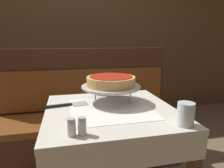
# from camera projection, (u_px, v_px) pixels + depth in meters

# --- Properties ---
(dining_table_front) EXTENTS (0.75, 0.75, 0.78)m
(dining_table_front) POSITION_uv_depth(u_px,v_px,m) (111.00, 125.00, 1.19)
(dining_table_front) COLOR beige
(dining_table_front) RESTS_ON ground_plane
(dining_table_rear) EXTENTS (0.65, 0.65, 0.77)m
(dining_table_rear) POSITION_uv_depth(u_px,v_px,m) (67.00, 79.00, 2.63)
(dining_table_rear) COLOR #1E6B33
(dining_table_rear) RESTS_ON ground_plane
(booth_bench) EXTENTS (1.71, 0.52, 1.09)m
(booth_bench) POSITION_uv_depth(u_px,v_px,m) (87.00, 129.00, 1.95)
(booth_bench) COLOR #3D2316
(booth_bench) RESTS_ON ground_plane
(back_wall_panel) EXTENTS (6.00, 0.04, 2.40)m
(back_wall_panel) POSITION_uv_depth(u_px,v_px,m) (82.00, 38.00, 2.98)
(back_wall_panel) COLOR brown
(back_wall_panel) RESTS_ON ground_plane
(pizza_pan_stand) EXTENTS (0.38, 0.38, 0.11)m
(pizza_pan_stand) POSITION_uv_depth(u_px,v_px,m) (111.00, 87.00, 1.28)
(pizza_pan_stand) COLOR #ADADB2
(pizza_pan_stand) RESTS_ON dining_table_front
(deep_dish_pizza) EXTENTS (0.31, 0.31, 0.06)m
(deep_dish_pizza) POSITION_uv_depth(u_px,v_px,m) (111.00, 81.00, 1.27)
(deep_dish_pizza) COLOR tan
(deep_dish_pizza) RESTS_ON pizza_pan_stand
(pizza_server) EXTENTS (0.27, 0.10, 0.01)m
(pizza_server) POSITION_uv_depth(u_px,v_px,m) (68.00, 105.00, 1.22)
(pizza_server) COLOR #BCBCC1
(pizza_server) RESTS_ON dining_table_front
(water_glass_near) EXTENTS (0.08, 0.08, 0.11)m
(water_glass_near) POSITION_uv_depth(u_px,v_px,m) (186.00, 114.00, 0.93)
(water_glass_near) COLOR silver
(water_glass_near) RESTS_ON dining_table_front
(salt_shaker) EXTENTS (0.04, 0.04, 0.07)m
(salt_shaker) POSITION_uv_depth(u_px,v_px,m) (71.00, 127.00, 0.83)
(salt_shaker) COLOR silver
(salt_shaker) RESTS_ON dining_table_front
(pepper_shaker) EXTENTS (0.04, 0.04, 0.08)m
(pepper_shaker) POSITION_uv_depth(u_px,v_px,m) (82.00, 126.00, 0.84)
(pepper_shaker) COLOR silver
(pepper_shaker) RESTS_ON dining_table_front
(napkin_holder) EXTENTS (0.10, 0.05, 0.09)m
(napkin_holder) POSITION_uv_depth(u_px,v_px,m) (103.00, 88.00, 1.48)
(napkin_holder) COLOR #B2B2B7
(napkin_holder) RESTS_ON dining_table_front
(condiment_caddy) EXTENTS (0.12, 0.12, 0.15)m
(condiment_caddy) POSITION_uv_depth(u_px,v_px,m) (71.00, 68.00, 2.59)
(condiment_caddy) COLOR black
(condiment_caddy) RESTS_ON dining_table_rear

